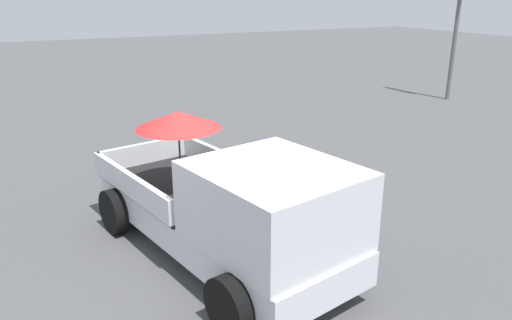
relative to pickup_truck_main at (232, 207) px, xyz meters
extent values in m
plane|color=#4C4C4F|center=(-0.43, -0.08, -0.98)|extent=(80.00, 80.00, 0.00)
cylinder|color=black|center=(1.10, 1.22, -0.58)|extent=(0.84, 0.43, 0.80)
cylinder|color=black|center=(1.48, -0.70, -0.58)|extent=(0.84, 0.43, 0.80)
cylinder|color=black|center=(-2.34, 0.54, -0.58)|extent=(0.84, 0.43, 0.80)
cylinder|color=black|center=(-1.95, -1.39, -0.58)|extent=(0.84, 0.43, 0.80)
cube|color=silver|center=(-0.43, -0.08, -0.41)|extent=(5.26, 2.75, 0.50)
cube|color=silver|center=(0.95, 0.19, 0.38)|extent=(2.43, 2.24, 1.08)
cube|color=#4C606B|center=(1.93, 0.39, 0.58)|extent=(0.40, 1.70, 0.64)
cube|color=black|center=(-1.55, -0.31, -0.13)|extent=(3.11, 2.36, 0.06)
cube|color=silver|center=(-1.74, 0.59, 0.10)|extent=(2.76, 0.65, 0.40)
cube|color=silver|center=(-1.37, -1.21, 0.10)|extent=(2.76, 0.65, 0.40)
cube|color=silver|center=(-2.88, -0.57, 0.10)|extent=(0.46, 1.82, 0.40)
ellipsoid|color=#472D19|center=(-1.06, -0.17, 0.16)|extent=(0.73, 0.45, 0.52)
sphere|color=#472D19|center=(-0.76, -0.11, 0.48)|extent=(0.33, 0.33, 0.28)
cone|color=#472D19|center=(-0.78, -0.03, 0.62)|extent=(0.11, 0.11, 0.12)
cone|color=#472D19|center=(-0.75, -0.18, 0.62)|extent=(0.11, 0.11, 0.12)
cylinder|color=black|center=(-1.29, -0.36, 0.45)|extent=(0.04, 0.04, 1.11)
cone|color=red|center=(-1.29, -0.36, 1.11)|extent=(1.65, 1.65, 0.28)
cylinder|color=#59595B|center=(-7.49, 12.72, 1.19)|extent=(0.16, 0.16, 4.35)
camera|label=1|loc=(6.19, -2.74, 3.09)|focal=34.47mm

